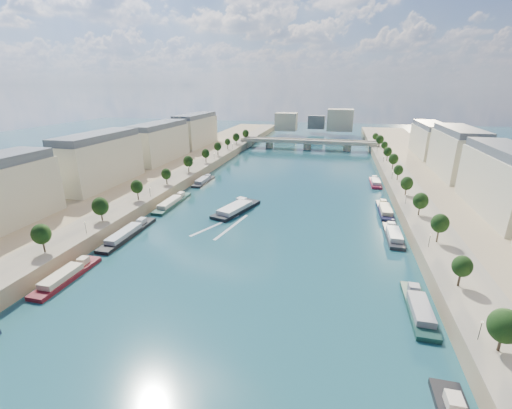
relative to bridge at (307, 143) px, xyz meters
The scene contains 17 objects.
ground 129.95m from the bridge, 90.00° to the right, with size 700.00×700.00×0.00m, color #0D2F39.
quay_left 148.50m from the bridge, 119.01° to the right, with size 44.00×520.00×5.00m, color #9E8460.
quay_right 148.50m from the bridge, 60.99° to the right, with size 44.00×520.00×5.00m, color #9E8460.
pave_left 141.81m from the bridge, 113.70° to the right, with size 14.00×520.00×0.10m, color gray.
pave_right 141.81m from the bridge, 66.30° to the right, with size 14.00×520.00×0.10m, color gray.
trees_left 139.28m from the bridge, 113.28° to the right, with size 4.80×268.80×8.26m.
trees_right 131.98m from the bridge, 65.35° to the right, with size 4.80×268.80×8.26m.
lamps_left 149.40m from the bridge, 110.58° to the right, with size 0.36×200.36×4.28m.
lamps_right 135.47m from the bridge, 67.19° to the right, with size 0.36×200.36×4.28m.
buildings_left 145.75m from the bridge, 125.80° to the right, with size 16.00×226.00×23.20m.
buildings_right 145.75m from the bridge, 54.20° to the right, with size 16.00×226.00×23.20m.
skyline 90.24m from the bridge, 87.96° to the left, with size 79.00×42.00×22.00m.
bridge is the anchor object (origin of this frame).
tour_barge 156.21m from the bridge, 95.70° to the right, with size 15.54×28.11×3.73m.
wake 172.78m from the bridge, 95.15° to the right, with size 15.34×25.78×0.04m.
moored_barges_left 189.66m from the bridge, 103.88° to the right, with size 5.00×155.98×3.60m.
moored_barges_right 182.12m from the bridge, 75.53° to the right, with size 5.00×171.23×3.60m.
Camera 1 is at (23.93, -55.54, 50.36)m, focal length 24.00 mm.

